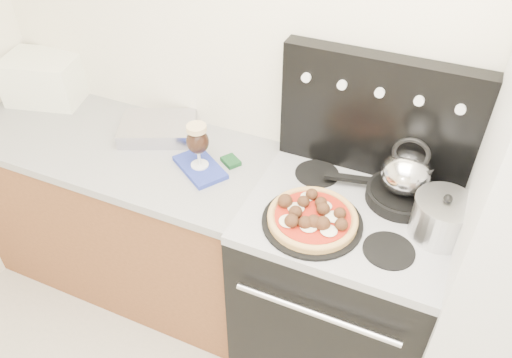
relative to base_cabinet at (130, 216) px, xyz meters
The scene contains 15 objects.
room_shell 1.59m from the base_cabinet, 41.46° to the right, with size 3.52×3.01×2.52m.
base_cabinet is the anchor object (origin of this frame).
countertop 0.45m from the base_cabinet, ahead, with size 1.48×0.63×0.04m, color #9D9D9D.
stove_body 1.11m from the base_cabinet, ahead, with size 0.76×0.65×0.88m, color black.
cooktop 1.20m from the base_cabinet, ahead, with size 0.76×0.65×0.04m, color #ADADB2.
backguard 1.35m from the base_cabinet, 12.75° to the left, with size 0.76×0.08×0.50m, color black.
toaster_oven 0.80m from the base_cabinet, 160.38° to the left, with size 0.36×0.26×0.22m, color white.
foil_sheet 0.54m from the base_cabinet, 38.83° to the left, with size 0.33×0.25×0.07m, color silver.
oven_mitt 0.66m from the base_cabinet, ahead, with size 0.24×0.14×0.02m, color #26359C.
beer_glass 0.75m from the base_cabinet, ahead, with size 0.09×0.09×0.20m, color black, non-canonical shape.
pizza_pan 1.13m from the base_cabinet, ahead, with size 0.37×0.37×0.01m, color black.
pizza 1.14m from the base_cabinet, ahead, with size 0.33×0.33×0.05m, color #E3AA71, non-canonical shape.
skillet 1.37m from the base_cabinet, ahead, with size 0.26×0.26×0.05m, color black.
tea_kettle 1.42m from the base_cabinet, ahead, with size 0.18×0.18×0.20m, color #B7B4C6, non-canonical shape.
stock_pot 1.53m from the base_cabinet, ahead, with size 0.20×0.20×0.15m, color silver.
Camera 1 is at (0.31, -0.22, 2.21)m, focal length 35.00 mm.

